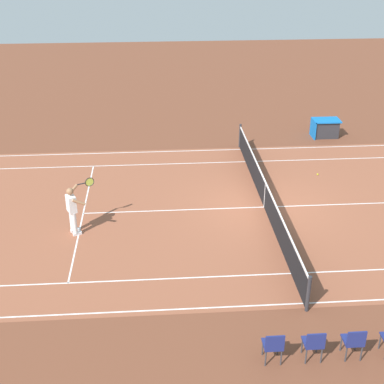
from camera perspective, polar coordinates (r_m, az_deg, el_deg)
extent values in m
plane|color=brown|center=(19.74, 7.51, -1.56)|extent=(60.00, 60.00, 0.00)
cube|color=#935138|center=(19.74, 7.51, -1.56)|extent=(24.20, 11.40, 0.00)
cube|color=white|center=(24.65, 5.08, 4.44)|extent=(23.80, 0.05, 0.01)
cube|color=white|center=(15.25, 11.51, -11.26)|extent=(23.80, 0.05, 0.01)
cube|color=white|center=(23.38, 5.60, 3.16)|extent=(23.80, 0.05, 0.01)
cube|color=white|center=(16.33, 10.28, -8.31)|extent=(23.80, 0.05, 0.01)
cube|color=white|center=(19.53, -11.24, -2.19)|extent=(0.05, 8.22, 0.01)
cube|color=white|center=(19.74, 7.51, -1.55)|extent=(12.80, 0.05, 0.01)
cylinder|color=#2D2D33|center=(24.73, 5.02, 5.85)|extent=(0.10, 0.10, 1.08)
cylinder|color=#2D2D33|center=(14.70, 12.00, -10.31)|extent=(0.10, 0.10, 1.08)
cube|color=black|center=(19.54, 7.58, -0.42)|extent=(0.02, 11.60, 0.88)
cube|color=white|center=(19.32, 7.67, 0.92)|extent=(0.04, 11.60, 0.06)
cube|color=white|center=(19.54, 7.58, -0.42)|extent=(0.04, 0.06, 0.88)
cylinder|color=white|center=(18.06, -12.12, -3.18)|extent=(0.15, 0.15, 0.74)
cube|color=white|center=(18.27, -11.82, -4.24)|extent=(0.30, 0.22, 0.09)
cylinder|color=white|center=(18.26, -12.36, -2.85)|extent=(0.15, 0.15, 0.74)
cube|color=white|center=(18.47, -12.07, -3.90)|extent=(0.30, 0.22, 0.09)
cube|color=white|center=(17.85, -12.44, -1.20)|extent=(0.38, 0.45, 0.56)
sphere|color=#9E704C|center=(17.66, -12.57, 0.06)|extent=(0.23, 0.23, 0.23)
cylinder|color=#9E704C|center=(17.60, -11.65, -1.06)|extent=(0.42, 0.14, 0.26)
cylinder|color=#9E704C|center=(17.99, -12.30, 0.22)|extent=(0.36, 0.36, 0.30)
cylinder|color=#232326|center=(18.08, -11.45, 0.83)|extent=(0.27, 0.15, 0.04)
torus|color=#232326|center=(18.16, -10.59, 1.03)|extent=(0.29, 0.16, 0.31)
cylinder|color=#C6D84C|center=(18.16, -10.59, 1.03)|extent=(0.25, 0.12, 0.27)
sphere|color=#CCE01E|center=(22.59, 12.92, 1.80)|extent=(0.07, 0.07, 0.07)
cylinder|color=#38383D|center=(14.21, 18.93, -14.46)|extent=(0.04, 0.04, 0.44)
cylinder|color=#38383D|center=(13.90, 15.24, -14.93)|extent=(0.04, 0.04, 0.44)
cylinder|color=#38383D|center=(14.01, 16.67, -14.75)|extent=(0.04, 0.04, 0.44)
cylinder|color=#38383D|center=(13.65, 15.72, -15.90)|extent=(0.04, 0.04, 0.44)
cylinder|color=#38383D|center=(13.76, 17.18, -15.72)|extent=(0.04, 0.04, 0.44)
cube|color=navy|center=(13.67, 16.33, -14.57)|extent=(0.44, 0.44, 0.04)
cube|color=navy|center=(13.39, 16.74, -14.40)|extent=(0.44, 0.04, 0.40)
cylinder|color=#38383D|center=(13.64, 11.37, -15.35)|extent=(0.04, 0.04, 0.44)
cylinder|color=#38383D|center=(13.73, 12.87, -15.20)|extent=(0.04, 0.04, 0.44)
cylinder|color=#38383D|center=(13.38, 11.77, -16.36)|extent=(0.04, 0.04, 0.44)
cylinder|color=#38383D|center=(13.48, 13.30, -16.19)|extent=(0.04, 0.04, 0.44)
cube|color=navy|center=(13.40, 12.43, -15.01)|extent=(0.44, 0.44, 0.04)
cube|color=navy|center=(13.11, 12.76, -14.85)|extent=(0.44, 0.04, 0.40)
cylinder|color=#38383D|center=(13.44, 7.35, -15.72)|extent=(0.04, 0.04, 0.44)
cylinder|color=#38383D|center=(13.51, 8.91, -15.59)|extent=(0.04, 0.04, 0.44)
cylinder|color=#38383D|center=(13.18, 7.66, -16.76)|extent=(0.04, 0.04, 0.44)
cylinder|color=#38383D|center=(13.25, 9.25, -16.62)|extent=(0.04, 0.04, 0.44)
cube|color=navy|center=(13.18, 8.36, -15.40)|extent=(0.44, 0.44, 0.04)
cube|color=navy|center=(12.89, 8.61, -15.25)|extent=(0.44, 0.04, 0.40)
cube|color=#2D2D33|center=(26.66, 13.70, 6.41)|extent=(1.10, 0.70, 0.80)
cube|color=blue|center=(26.52, 13.80, 7.26)|extent=(1.24, 0.84, 0.06)
cube|color=blue|center=(26.48, 12.46, 6.45)|extent=(0.06, 0.84, 0.84)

